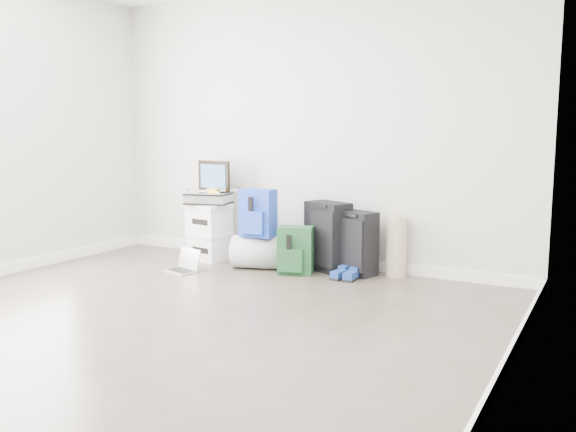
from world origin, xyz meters
The scene contains 14 objects.
ground centered at (0.00, 0.00, 0.00)m, with size 5.00×5.00×0.00m, color #3C372B.
room_envelope centered at (0.00, 0.02, 1.72)m, with size 4.52×5.02×2.71m.
boxes_stack centered at (-0.96, 2.16, 0.29)m, with size 0.46×0.40×0.58m.
briefcase centered at (-0.96, 2.16, 0.64)m, with size 0.42×0.31×0.12m, color #B2B2B7.
painting centered at (-0.96, 2.26, 0.86)m, with size 0.42×0.09×0.32m.
drone centered at (-0.88, 2.14, 0.73)m, with size 0.39×0.39×0.05m.
duffel_bag centered at (-0.30, 2.06, 0.16)m, with size 0.32×0.32×0.52m, color gray.
blue_backpack centered at (-0.30, 2.03, 0.54)m, with size 0.34×0.26×0.46m.
large_suitcase centered at (0.32, 2.29, 0.33)m, with size 0.49×0.41×0.66m.
green_backpack centered at (0.11, 2.02, 0.22)m, with size 0.36×0.31×0.45m.
carry_on centered at (0.62, 2.27, 0.30)m, with size 0.43×0.35×0.59m.
shoes centered at (0.62, 2.06, 0.04)m, with size 0.22×0.25×0.08m.
rolled_rug centered at (0.97, 2.38, 0.28)m, with size 0.18×0.18×0.55m, color tan.
laptop centered at (-0.87, 1.61, 0.05)m, with size 0.34×0.29×0.21m.
Camera 1 is at (2.72, -2.90, 1.33)m, focal length 38.00 mm.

